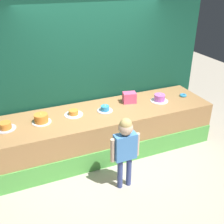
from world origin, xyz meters
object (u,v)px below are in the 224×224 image
(cake_far_left, at_px, (5,126))
(cake_right, at_px, (105,109))
(pink_box, at_px, (129,98))
(donut, at_px, (183,95))
(cake_left, at_px, (41,119))
(cake_center, at_px, (74,113))
(cake_far_right, at_px, (159,98))
(child_figure, at_px, (125,144))

(cake_far_left, distance_m, cake_right, 1.63)
(pink_box, xyz_separation_m, donut, (1.09, -0.16, -0.08))
(donut, distance_m, cake_left, 2.72)
(cake_left, xyz_separation_m, cake_center, (0.54, 0.05, -0.03))
(cake_far_left, height_order, cake_left, cake_left)
(cake_left, bearing_deg, cake_right, -0.78)
(cake_center, height_order, cake_right, cake_right)
(cake_left, xyz_separation_m, cake_far_right, (2.18, -0.03, -0.01))
(cake_far_left, xyz_separation_m, cake_left, (0.54, -0.00, 0.02))
(cake_left, relative_size, cake_center, 0.97)
(cake_far_right, bearing_deg, child_figure, -139.22)
(child_figure, relative_size, cake_center, 3.72)
(pink_box, xyz_separation_m, cake_far_left, (-2.18, -0.13, -0.05))
(donut, bearing_deg, child_figure, -149.17)
(pink_box, height_order, cake_right, pink_box)
(pink_box, bearing_deg, cake_far_right, -17.10)
(cake_center, bearing_deg, cake_far_right, -2.91)
(donut, height_order, cake_far_left, cake_far_left)
(child_figure, bearing_deg, cake_far_left, 145.25)
(pink_box, bearing_deg, cake_right, -164.52)
(child_figure, bearing_deg, cake_right, 84.40)
(pink_box, bearing_deg, cake_far_left, -176.51)
(cake_right, height_order, cake_far_right, cake_far_right)
(cake_far_left, relative_size, cake_center, 0.97)
(donut, distance_m, cake_center, 2.18)
(child_figure, bearing_deg, cake_far_right, 40.78)
(cake_far_left, xyz_separation_m, cake_center, (1.09, 0.05, -0.01))
(cake_left, distance_m, cake_far_right, 2.18)
(cake_center, relative_size, cake_right, 1.16)
(cake_center, bearing_deg, child_figure, -68.29)
(child_figure, distance_m, cake_far_right, 1.57)
(child_figure, xyz_separation_m, cake_left, (-0.99, 1.06, 0.09))
(child_figure, height_order, pink_box, child_figure)
(pink_box, bearing_deg, cake_center, -175.56)
(cake_far_left, bearing_deg, pink_box, 3.49)
(cake_left, relative_size, cake_far_right, 0.92)
(cake_far_left, bearing_deg, cake_left, -0.31)
(pink_box, xyz_separation_m, cake_left, (-1.63, -0.14, -0.03))
(donut, relative_size, cake_right, 0.49)
(pink_box, height_order, cake_far_left, pink_box)
(donut, xyz_separation_m, cake_far_left, (-3.26, 0.03, 0.03))
(child_figure, xyz_separation_m, donut, (1.73, 1.03, 0.05))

